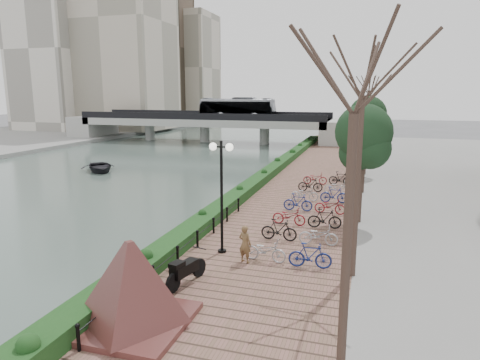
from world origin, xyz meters
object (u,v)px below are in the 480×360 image
at_px(granite_monument, 132,283).
at_px(motorcycle, 187,269).
at_px(boat, 100,167).
at_px(pedestrian, 245,244).
at_px(lamppost, 221,173).

xyz_separation_m(granite_monument, motorcycle, (0.38, 2.92, -0.72)).
height_order(granite_monument, boat, granite_monument).
xyz_separation_m(motorcycle, pedestrian, (1.39, 2.52, 0.19)).
height_order(lamppost, boat, lamppost).
xyz_separation_m(granite_monument, boat, (-17.36, 23.17, -1.33)).
relative_size(motorcycle, pedestrian, 1.20).
xyz_separation_m(granite_monument, pedestrian, (1.78, 5.44, -0.53)).
bearing_deg(boat, granite_monument, -96.06).
relative_size(granite_monument, pedestrian, 2.69).
distance_m(granite_monument, lamppost, 6.59).
distance_m(pedestrian, boat, 26.10).
height_order(lamppost, pedestrian, lamppost).
bearing_deg(boat, motorcycle, -91.68).
relative_size(lamppost, boat, 1.11).
distance_m(granite_monument, pedestrian, 5.75).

